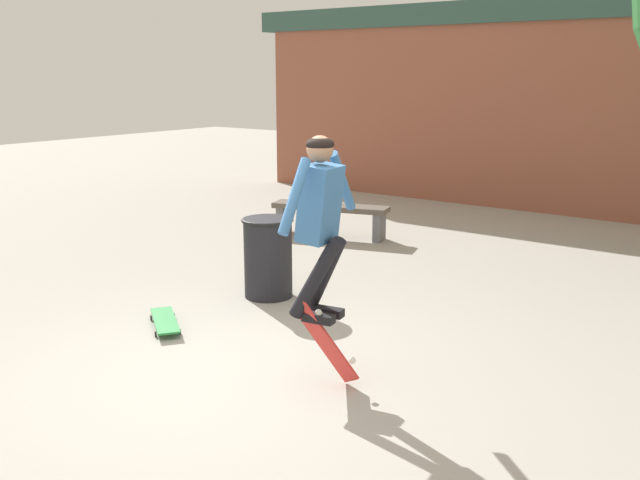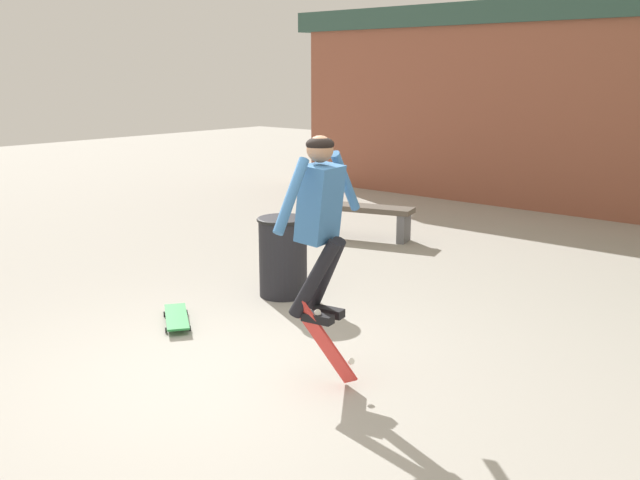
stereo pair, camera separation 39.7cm
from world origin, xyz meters
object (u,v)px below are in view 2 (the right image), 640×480
(park_bench, at_px, (355,213))
(skater, at_px, (320,212))
(skateboard_resting, at_px, (177,317))
(skateboard_flipping, at_px, (325,342))
(trash_bin, at_px, (283,255))

(park_bench, distance_m, skater, 5.38)
(park_bench, bearing_deg, skateboard_resting, -92.71)
(skateboard_flipping, bearing_deg, trash_bin, 115.37)
(park_bench, height_order, skateboard_flipping, skateboard_flipping)
(skateboard_flipping, bearing_deg, park_bench, 99.24)
(trash_bin, bearing_deg, skateboard_resting, -97.03)
(skater, height_order, skateboard_flipping, skater)
(park_bench, distance_m, skateboard_resting, 4.37)
(skateboard_resting, bearing_deg, skater, -147.04)
(skater, relative_size, skateboard_flipping, 2.06)
(skateboard_flipping, distance_m, skateboard_resting, 2.11)
(trash_bin, relative_size, skateboard_resting, 1.17)
(trash_bin, bearing_deg, skateboard_flipping, -38.49)
(skateboard_resting, bearing_deg, park_bench, -41.07)
(park_bench, xyz_separation_m, trash_bin, (1.19, -2.85, 0.10))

